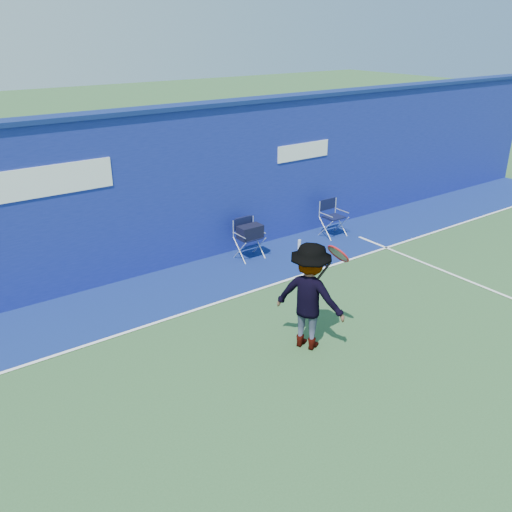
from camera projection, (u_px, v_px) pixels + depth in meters
ground at (337, 405)px, 6.84m from camera, size 80.00×80.00×0.00m
stadium_wall at (148, 192)px, 10.10m from camera, size 24.00×0.50×3.08m
out_of_bounds_strip at (181, 288)px, 9.90m from camera, size 24.00×1.80×0.01m
court_lines at (306, 381)px, 7.28m from camera, size 24.00×12.00×0.01m
directors_chair_left at (249, 242)px, 11.02m from camera, size 0.49×0.46×0.83m
directors_chair_right at (333, 225)px, 12.24m from camera, size 0.49×0.44×0.82m
water_bottle at (299, 245)px, 11.48m from camera, size 0.07×0.07×0.24m
tennis_player at (310, 296)px, 7.82m from camera, size 1.04×1.22×1.64m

